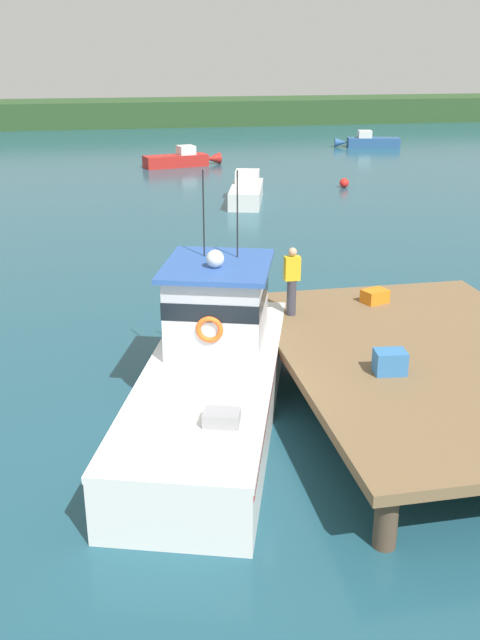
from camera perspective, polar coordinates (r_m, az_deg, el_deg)
name	(u,v)px	position (r m, az deg, el deg)	size (l,w,h in m)	color
ground_plane	(202,428)	(14.35, -3.07, -8.62)	(200.00, 200.00, 0.00)	#1E4C5B
dock	(431,360)	(15.19, 15.10, -3.09)	(6.00, 9.00, 1.20)	#4C3D2D
main_fishing_boat	(214,366)	(14.57, -2.09, -3.68)	(4.85, 9.89, 4.80)	white
crate_single_by_cleat	(390,362)	(13.99, 11.94, -3.31)	(0.60, 0.44, 0.46)	#3370B2
crate_stack_mid_dock	(375,296)	(17.85, 10.77, 1.89)	(0.60, 0.44, 0.33)	orange
deckhand_by_the_boat	(292,280)	(16.54, 4.18, 3.23)	(0.36, 0.22, 1.63)	#383842
moored_boat_far_right	(247,191)	(35.81, 0.56, 10.32)	(2.60, 5.85, 1.46)	silver
moored_boat_far_left	(181,159)	(47.08, -4.75, 12.72)	(5.21, 2.22, 1.30)	red
moored_boat_outer_mooring	(369,141)	(57.41, 10.29, 13.91)	(5.05, 2.08, 1.26)	#285184
mooring_buoy_spare_mooring	(344,183)	(39.89, 8.36, 10.83)	(0.51, 0.51, 0.51)	red
far_shoreline	(113,113)	(74.63, -10.18, 16.05)	(120.00, 8.00, 2.40)	#284723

